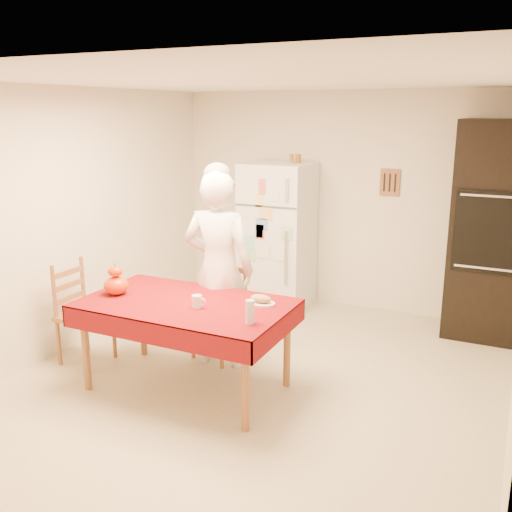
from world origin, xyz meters
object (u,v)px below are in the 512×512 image
Objects in this scene: coffee_mug at (197,301)px; pumpkin_lower at (116,285)px; oven_cabinet at (488,231)px; dining_table at (186,310)px; refrigerator at (278,236)px; wine_glass at (250,312)px; bread_plate at (261,303)px; seated_woman at (219,270)px; chair_far at (223,305)px; chair_left at (79,309)px.

pumpkin_lower reaches higher than coffee_mug.
oven_cabinet reaches higher than dining_table.
dining_table is at bearing -85.66° from refrigerator.
oven_cabinet is 3.11m from coffee_mug.
pumpkin_lower is 1.19× the size of wine_glass.
oven_cabinet is at bearing 60.63° from wine_glass.
coffee_mug reaches higher than dining_table.
bread_plate is (0.58, 0.21, 0.08)m from dining_table.
refrigerator is 8.10× the size of pumpkin_lower.
seated_woman is 10.16× the size of wine_glass.
refrigerator is at bearing -178.82° from oven_cabinet.
bread_plate is (0.62, -0.50, 0.26)m from chair_far.
bread_plate is at bearing -83.47° from chair_left.
chair_left is at bearing 167.37° from pumpkin_lower.
pumpkin_lower is at bearing 37.76° from seated_woman.
refrigerator is 2.48m from chair_left.
oven_cabinet is (2.28, 0.05, 0.25)m from refrigerator.
dining_table is 0.66m from pumpkin_lower.
chair_far is at bearing 141.17° from bread_plate.
chair_left is 1.92m from wine_glass.
refrigerator is at bearing 107.66° from chair_far.
chair_left is at bearing -145.24° from oven_cabinet.
coffee_mug is 0.51m from bread_plate.
chair_left is (-1.14, -0.67, 0.00)m from chair_far.
chair_far is 1.00× the size of chair_left.
bread_plate reaches higher than dining_table.
bread_plate is (0.58, -0.35, -0.12)m from seated_woman.
bread_plate is at bearing -25.83° from chair_far.
oven_cabinet reaches higher than coffee_mug.
seated_woman is at bearing -84.29° from refrigerator.
seated_woman reaches higher than wine_glass.
refrigerator is 0.95× the size of seated_woman.
seated_woman is (-2.11, -1.77, -0.21)m from oven_cabinet.
oven_cabinet is 1.23× the size of seated_woman.
bread_plate is at bearing 13.61° from pumpkin_lower.
seated_woman is 0.90m from pumpkin_lower.
oven_cabinet reaches higher than refrigerator.
chair_far is at bearing 53.45° from pumpkin_lower.
bread_plate is (1.22, 0.29, -0.07)m from pumpkin_lower.
refrigerator reaches higher than chair_left.
seated_woman reaches higher than pumpkin_lower.
dining_table is at bearing -73.37° from chair_far.
oven_cabinet is 3.66m from pumpkin_lower.
chair_far is 0.42m from seated_woman.
chair_left reaches higher than wine_glass.
chair_far is at bearing 128.61° from wine_glass.
chair_left is at bearing -174.48° from bread_plate.
pumpkin_lower is (0.55, -0.12, 0.33)m from chair_left.
oven_cabinet is 2.32× the size of chair_far.
oven_cabinet is 22.00× the size of coffee_mug.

